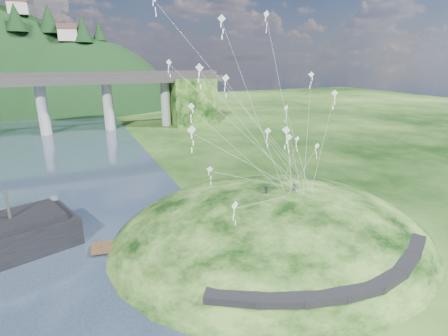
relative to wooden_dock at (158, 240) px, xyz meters
name	(u,v)px	position (x,y,z in m)	size (l,w,h in m)	color
ground	(211,260)	(3.84, -5.21, -0.41)	(320.00, 320.00, 0.00)	black
grass_hill	(272,247)	(11.84, -3.21, -1.91)	(36.00, 32.00, 13.00)	black
footpath	(347,279)	(11.30, -14.95, 1.67)	(22.29, 5.84, 0.83)	black
wooden_dock	(158,240)	(0.00, 0.00, 0.00)	(13.22, 3.72, 0.93)	#3B2918
kite_flyers	(277,185)	(12.14, -3.18, 5.34)	(3.94, 1.11, 1.64)	#292E37
kite_swarm	(252,104)	(11.12, 0.74, 13.30)	(19.93, 16.32, 18.82)	white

